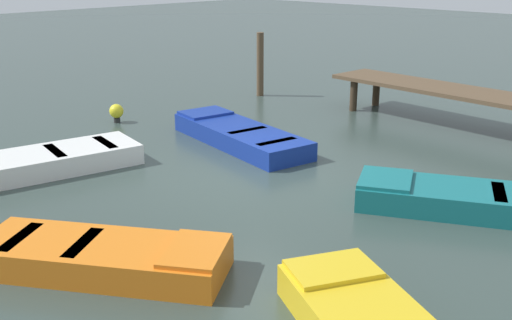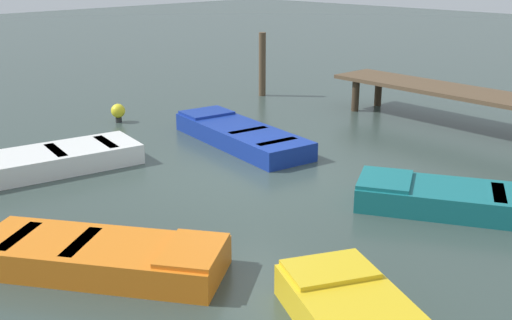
{
  "view_description": "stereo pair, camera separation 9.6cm",
  "coord_description": "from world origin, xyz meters",
  "px_view_note": "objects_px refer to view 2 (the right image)",
  "views": [
    {
      "loc": [
        7.8,
        -7.94,
        3.99
      ],
      "look_at": [
        0.0,
        0.0,
        0.35
      ],
      "focal_mm": 43.19,
      "sensor_mm": 36.0,
      "label": 1
    },
    {
      "loc": [
        7.87,
        -7.87,
        3.99
      ],
      "look_at": [
        0.0,
        0.0,
        0.35
      ],
      "focal_mm": 43.19,
      "sensor_mm": 36.0,
      "label": 2
    }
  ],
  "objects_px": {
    "rowboat_teal": "(476,201)",
    "rowboat_orange": "(101,256)",
    "rowboat_white": "(40,161)",
    "dock_segment": "(447,92)",
    "marker_buoy": "(118,111)",
    "rowboat_blue": "(240,135)",
    "mooring_piling_mid_right": "(262,64)"
  },
  "relations": [
    {
      "from": "rowboat_white",
      "to": "marker_buoy",
      "type": "distance_m",
      "value": 3.95
    },
    {
      "from": "rowboat_orange",
      "to": "mooring_piling_mid_right",
      "type": "relative_size",
      "value": 1.8
    },
    {
      "from": "dock_segment",
      "to": "rowboat_blue",
      "type": "bearing_deg",
      "value": -113.53
    },
    {
      "from": "mooring_piling_mid_right",
      "to": "rowboat_blue",
      "type": "bearing_deg",
      "value": -51.05
    },
    {
      "from": "rowboat_teal",
      "to": "marker_buoy",
      "type": "xyz_separation_m",
      "value": [
        -9.26,
        -0.85,
        0.07
      ]
    },
    {
      "from": "rowboat_teal",
      "to": "dock_segment",
      "type": "bearing_deg",
      "value": -84.13
    },
    {
      "from": "rowboat_white",
      "to": "rowboat_teal",
      "type": "distance_m",
      "value": 8.12
    },
    {
      "from": "rowboat_teal",
      "to": "rowboat_orange",
      "type": "relative_size",
      "value": 1.17
    },
    {
      "from": "mooring_piling_mid_right",
      "to": "dock_segment",
      "type": "bearing_deg",
      "value": 7.4
    },
    {
      "from": "rowboat_teal",
      "to": "marker_buoy",
      "type": "height_order",
      "value": "marker_buoy"
    },
    {
      "from": "marker_buoy",
      "to": "rowboat_orange",
      "type": "bearing_deg",
      "value": -34.57
    },
    {
      "from": "dock_segment",
      "to": "rowboat_teal",
      "type": "bearing_deg",
      "value": -53.07
    },
    {
      "from": "rowboat_orange",
      "to": "mooring_piling_mid_right",
      "type": "xyz_separation_m",
      "value": [
        -6.3,
        9.5,
        0.74
      ]
    },
    {
      "from": "rowboat_teal",
      "to": "rowboat_white",
      "type": "bearing_deg",
      "value": 2.41
    },
    {
      "from": "marker_buoy",
      "to": "dock_segment",
      "type": "bearing_deg",
      "value": 43.19
    },
    {
      "from": "rowboat_teal",
      "to": "mooring_piling_mid_right",
      "type": "relative_size",
      "value": 2.11
    },
    {
      "from": "rowboat_teal",
      "to": "mooring_piling_mid_right",
      "type": "bearing_deg",
      "value": -52.42
    },
    {
      "from": "rowboat_white",
      "to": "rowboat_teal",
      "type": "relative_size",
      "value": 0.98
    },
    {
      "from": "rowboat_teal",
      "to": "rowboat_orange",
      "type": "distance_m",
      "value": 6.02
    },
    {
      "from": "rowboat_teal",
      "to": "marker_buoy",
      "type": "relative_size",
      "value": 8.39
    },
    {
      "from": "mooring_piling_mid_right",
      "to": "marker_buoy",
      "type": "relative_size",
      "value": 3.98
    },
    {
      "from": "dock_segment",
      "to": "rowboat_white",
      "type": "height_order",
      "value": "dock_segment"
    },
    {
      "from": "mooring_piling_mid_right",
      "to": "rowboat_white",
      "type": "bearing_deg",
      "value": -76.83
    },
    {
      "from": "rowboat_white",
      "to": "rowboat_orange",
      "type": "xyz_separation_m",
      "value": [
        4.38,
        -1.32,
        0.0
      ]
    },
    {
      "from": "rowboat_white",
      "to": "rowboat_orange",
      "type": "distance_m",
      "value": 4.58
    },
    {
      "from": "dock_segment",
      "to": "marker_buoy",
      "type": "relative_size",
      "value": 13.0
    },
    {
      "from": "dock_segment",
      "to": "rowboat_teal",
      "type": "relative_size",
      "value": 1.55
    },
    {
      "from": "marker_buoy",
      "to": "rowboat_blue",
      "type": "bearing_deg",
      "value": 13.42
    },
    {
      "from": "rowboat_blue",
      "to": "rowboat_teal",
      "type": "xyz_separation_m",
      "value": [
        5.64,
        -0.01,
        -0.0
      ]
    },
    {
      "from": "rowboat_teal",
      "to": "marker_buoy",
      "type": "bearing_deg",
      "value": -22.61
    },
    {
      "from": "mooring_piling_mid_right",
      "to": "rowboat_teal",
      "type": "bearing_deg",
      "value": -24.56
    },
    {
      "from": "marker_buoy",
      "to": "rowboat_white",
      "type": "bearing_deg",
      "value": -55.31
    }
  ]
}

